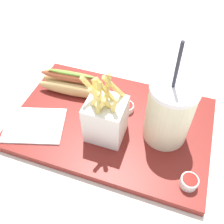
% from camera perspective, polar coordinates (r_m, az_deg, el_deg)
% --- Properties ---
extents(ground_plane, '(2.40, 2.40, 0.02)m').
position_cam_1_polar(ground_plane, '(0.63, -0.00, -3.60)').
color(ground_plane, silver).
extents(food_tray, '(0.47, 0.31, 0.02)m').
position_cam_1_polar(food_tray, '(0.62, -0.00, -2.46)').
color(food_tray, maroon).
rests_on(food_tray, ground_plane).
extents(soda_cup, '(0.10, 0.10, 0.24)m').
position_cam_1_polar(soda_cup, '(0.54, 12.90, 0.25)').
color(soda_cup, beige).
rests_on(soda_cup, food_tray).
extents(fries_basket, '(0.09, 0.08, 0.17)m').
position_cam_1_polar(fries_basket, '(0.54, -1.78, -1.30)').
color(fries_basket, white).
rests_on(fries_basket, food_tray).
extents(hot_dog_1, '(0.19, 0.06, 0.07)m').
position_cam_1_polar(hot_dog_1, '(0.67, -8.88, 6.27)').
color(hot_dog_1, tan).
rests_on(hot_dog_1, food_tray).
extents(ketchup_cup_1, '(0.03, 0.03, 0.02)m').
position_cam_1_polar(ketchup_cup_1, '(0.53, 17.02, -14.81)').
color(ketchup_cup_1, white).
rests_on(ketchup_cup_1, food_tray).
extents(ketchup_cup_2, '(0.04, 0.04, 0.02)m').
position_cam_1_polar(ketchup_cup_2, '(0.63, 3.33, 1.12)').
color(ketchup_cup_2, white).
rests_on(ketchup_cup_2, food_tray).
extents(napkin_stack, '(0.16, 0.14, 0.00)m').
position_cam_1_polar(napkin_stack, '(0.62, -17.06, -2.85)').
color(napkin_stack, white).
rests_on(napkin_stack, food_tray).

